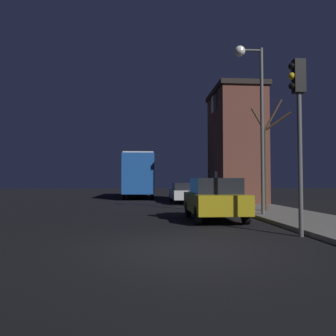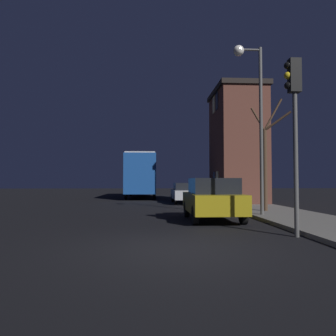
% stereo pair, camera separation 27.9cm
% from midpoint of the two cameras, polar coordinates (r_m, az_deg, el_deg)
% --- Properties ---
extents(ground_plane, '(120.00, 120.00, 0.00)m').
position_cam_midpoint_polar(ground_plane, '(7.34, 1.87, -13.77)').
color(ground_plane, black).
extents(brick_building, '(3.04, 4.83, 7.32)m').
position_cam_midpoint_polar(brick_building, '(21.78, 11.35, 3.92)').
color(brick_building, brown).
rests_on(brick_building, sidewalk).
extents(streetlamp, '(1.19, 0.44, 6.87)m').
position_cam_midpoint_polar(streetlamp, '(14.05, 14.09, 11.74)').
color(streetlamp, '#4C4C4C').
rests_on(streetlamp, sidewalk).
extents(traffic_light, '(0.43, 0.24, 4.72)m').
position_cam_midpoint_polar(traffic_light, '(9.46, 20.92, 9.47)').
color(traffic_light, '#4C4C4C').
rests_on(traffic_light, ground).
extents(bare_tree, '(1.66, 0.78, 5.09)m').
position_cam_midpoint_polar(bare_tree, '(15.51, 16.26, 1.35)').
color(bare_tree, '#473323').
rests_on(bare_tree, sidewalk).
extents(bus, '(2.46, 10.10, 3.73)m').
position_cam_midpoint_polar(bus, '(29.52, -5.34, -0.85)').
color(bus, '#194793').
rests_on(bus, ground).
extents(car_near_lane, '(1.82, 3.80, 1.57)m').
position_cam_midpoint_polar(car_near_lane, '(12.36, 7.44, -5.29)').
color(car_near_lane, olive).
rests_on(car_near_lane, ground).
extents(car_mid_lane, '(1.73, 3.97, 1.35)m').
position_cam_midpoint_polar(car_mid_lane, '(21.85, 2.51, -4.27)').
color(car_mid_lane, '#B7BABF').
rests_on(car_mid_lane, ground).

